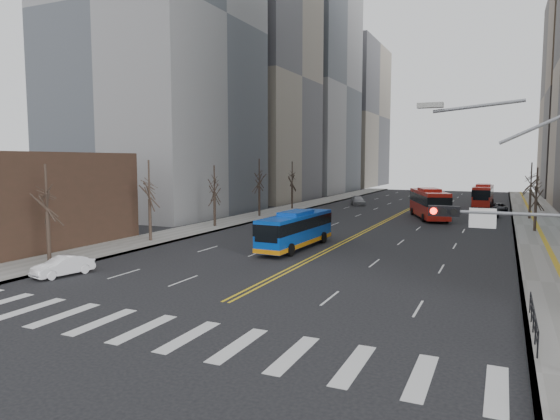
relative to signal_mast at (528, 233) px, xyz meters
The scene contains 17 objects.
ground 14.73m from the signal_mast, behind, with size 220.00×220.00×0.00m, color black.
sidewalk_right 43.43m from the signal_mast, 85.04° to the left, with size 7.00×130.00×0.15m, color gray.
sidewalk_left 52.80m from the signal_mast, 125.14° to the left, with size 5.00×130.00×0.15m, color gray.
crosswalk 14.73m from the signal_mast, behind, with size 26.70×4.00×0.01m.
centerline 54.98m from the signal_mast, 104.56° to the left, with size 0.55×100.00×0.01m.
office_towers 70.52m from the signal_mast, 101.59° to the left, with size 83.00×134.00×58.00m.
storefront 41.01m from the signal_mast, 165.92° to the left, with size 14.00×18.00×8.00m.
signal_mast is the anchor object (origin of this frame).
pedestrian_railing 5.71m from the signal_mast, 82.40° to the left, with size 0.06×6.06×1.02m.
street_trees 38.71m from the signal_mast, 122.76° to the left, with size 35.20×47.20×7.60m.
blue_bus 25.65m from the signal_mast, 130.49° to the left, with size 2.82×10.76×3.14m.
red_bus_near 47.18m from the signal_mast, 101.47° to the left, with size 6.59×12.42×3.83m.
red_bus_far 66.79m from the signal_mast, 93.23° to the left, with size 3.04×11.39×3.59m.
car_white 26.90m from the signal_mast, behind, with size 1.33×3.82×1.26m, color white.
car_dark_mid 49.78m from the signal_mast, 92.71° to the left, with size 1.64×4.08×1.39m, color black.
car_silver 65.37m from the signal_mast, 110.35° to the left, with size 1.99×4.89×1.42m, color #95959A.
car_dark_far 59.73m from the signal_mast, 91.22° to the left, with size 1.94×4.21×1.17m, color black.
Camera 1 is at (12.93, -16.82, 7.32)m, focal length 32.00 mm.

